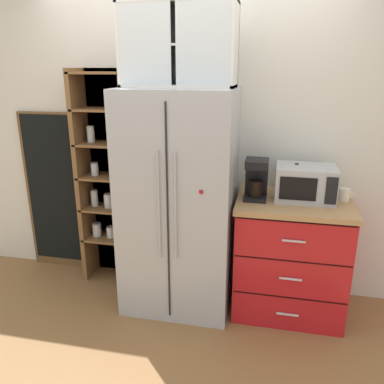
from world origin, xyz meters
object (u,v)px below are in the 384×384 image
at_px(refrigerator, 180,202).
at_px(mug_navy, 295,192).
at_px(bottle_cobalt, 295,182).
at_px(chalkboard_menu, 56,192).
at_px(microwave, 305,183).
at_px(coffee_maker, 256,179).
at_px(mug_cream, 344,195).

height_order(refrigerator, mug_navy, refrigerator).
xyz_separation_m(bottle_cobalt, chalkboard_menu, (-2.18, 0.18, -0.29)).
xyz_separation_m(microwave, coffee_maker, (-0.36, -0.04, 0.03)).
distance_m(refrigerator, mug_navy, 0.90).
bearing_deg(mug_cream, mug_navy, -179.26).
xyz_separation_m(microwave, bottle_cobalt, (-0.07, 0.05, -0.01)).
bearing_deg(coffee_maker, refrigerator, -174.83).
bearing_deg(refrigerator, mug_cream, 5.68).
distance_m(microwave, mug_navy, 0.11).
xyz_separation_m(coffee_maker, mug_cream, (0.66, 0.07, -0.11)).
distance_m(mug_navy, chalkboard_menu, 2.20).
relative_size(microwave, mug_navy, 3.57).
bearing_deg(mug_cream, refrigerator, -174.32).
height_order(refrigerator, coffee_maker, refrigerator).
bearing_deg(mug_navy, microwave, -19.54).
height_order(mug_navy, bottle_cobalt, bottle_cobalt).
relative_size(mug_navy, bottle_cobalt, 0.46).
relative_size(bottle_cobalt, chalkboard_menu, 0.18).
distance_m(refrigerator, mug_cream, 1.26).
bearing_deg(mug_cream, coffee_maker, -173.85).
xyz_separation_m(refrigerator, mug_navy, (0.89, 0.12, 0.10)).
bearing_deg(refrigerator, chalkboard_menu, 165.77).
xyz_separation_m(refrigerator, bottle_cobalt, (0.88, 0.14, 0.17)).
distance_m(mug_cream, bottle_cobalt, 0.37).
height_order(mug_navy, chalkboard_menu, chalkboard_menu).
xyz_separation_m(coffee_maker, bottle_cobalt, (0.29, 0.09, -0.04)).
bearing_deg(microwave, coffee_maker, -173.41).
bearing_deg(microwave, bottle_cobalt, 144.97).
xyz_separation_m(microwave, mug_cream, (0.29, 0.03, -0.08)).
relative_size(mug_cream, chalkboard_menu, 0.07).
xyz_separation_m(mug_cream, mug_navy, (-0.36, -0.00, -0.00)).
relative_size(coffee_maker, mug_navy, 2.52).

